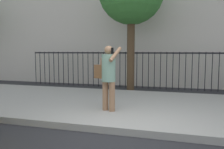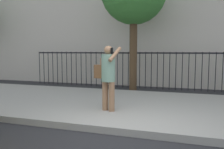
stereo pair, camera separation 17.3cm
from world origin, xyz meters
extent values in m
plane|color=#28282B|center=(0.00, 0.00, 0.00)|extent=(60.00, 60.00, 0.00)
cube|color=#9E9B93|center=(0.00, 2.20, 0.07)|extent=(28.00, 4.40, 0.15)
cube|color=black|center=(0.00, 5.90, 1.55)|extent=(12.00, 0.04, 0.06)
cylinder|color=black|center=(-6.00, 5.90, 0.80)|extent=(0.03, 0.03, 1.60)
cylinder|color=black|center=(-5.74, 5.90, 0.80)|extent=(0.03, 0.03, 1.60)
cylinder|color=black|center=(-5.49, 5.90, 0.80)|extent=(0.03, 0.03, 1.60)
cylinder|color=black|center=(-5.23, 5.90, 0.80)|extent=(0.03, 0.03, 1.60)
cylinder|color=black|center=(-4.98, 5.90, 0.80)|extent=(0.03, 0.03, 1.60)
cylinder|color=black|center=(-4.72, 5.90, 0.80)|extent=(0.03, 0.03, 1.60)
cylinder|color=black|center=(-4.47, 5.90, 0.80)|extent=(0.03, 0.03, 1.60)
cylinder|color=black|center=(-4.21, 5.90, 0.80)|extent=(0.03, 0.03, 1.60)
cylinder|color=black|center=(-3.96, 5.90, 0.80)|extent=(0.03, 0.03, 1.60)
cylinder|color=black|center=(-3.70, 5.90, 0.80)|extent=(0.03, 0.03, 1.60)
cylinder|color=black|center=(-3.45, 5.90, 0.80)|extent=(0.03, 0.03, 1.60)
cylinder|color=black|center=(-3.19, 5.90, 0.80)|extent=(0.03, 0.03, 1.60)
cylinder|color=black|center=(-2.94, 5.90, 0.80)|extent=(0.03, 0.03, 1.60)
cylinder|color=black|center=(-2.68, 5.90, 0.80)|extent=(0.03, 0.03, 1.60)
cylinder|color=black|center=(-2.43, 5.90, 0.80)|extent=(0.03, 0.03, 1.60)
cylinder|color=black|center=(-2.17, 5.90, 0.80)|extent=(0.03, 0.03, 1.60)
cylinder|color=black|center=(-1.91, 5.90, 0.80)|extent=(0.03, 0.03, 1.60)
cylinder|color=black|center=(-1.66, 5.90, 0.80)|extent=(0.03, 0.03, 1.60)
cylinder|color=black|center=(-1.40, 5.90, 0.80)|extent=(0.03, 0.03, 1.60)
cylinder|color=black|center=(-1.15, 5.90, 0.80)|extent=(0.03, 0.03, 1.60)
cylinder|color=black|center=(-0.89, 5.90, 0.80)|extent=(0.03, 0.03, 1.60)
cylinder|color=black|center=(-0.64, 5.90, 0.80)|extent=(0.03, 0.03, 1.60)
cylinder|color=black|center=(-0.38, 5.90, 0.80)|extent=(0.03, 0.03, 1.60)
cylinder|color=black|center=(-0.13, 5.90, 0.80)|extent=(0.03, 0.03, 1.60)
cylinder|color=black|center=(0.13, 5.90, 0.80)|extent=(0.03, 0.03, 1.60)
cylinder|color=black|center=(0.38, 5.90, 0.80)|extent=(0.03, 0.03, 1.60)
cylinder|color=black|center=(0.64, 5.90, 0.80)|extent=(0.03, 0.03, 1.60)
cylinder|color=black|center=(0.89, 5.90, 0.80)|extent=(0.03, 0.03, 1.60)
cylinder|color=black|center=(1.15, 5.90, 0.80)|extent=(0.03, 0.03, 1.60)
cylinder|color=black|center=(1.40, 5.90, 0.80)|extent=(0.03, 0.03, 1.60)
cylinder|color=black|center=(1.66, 5.90, 0.80)|extent=(0.03, 0.03, 1.60)
cylinder|color=black|center=(1.91, 5.90, 0.80)|extent=(0.03, 0.03, 1.60)
cylinder|color=black|center=(2.17, 5.90, 0.80)|extent=(0.03, 0.03, 1.60)
cylinder|color=black|center=(2.43, 5.90, 0.80)|extent=(0.03, 0.03, 1.60)
cylinder|color=#936B4C|center=(-0.67, 1.20, 0.52)|extent=(0.15, 0.15, 0.74)
cylinder|color=#936B4C|center=(-0.86, 1.27, 0.52)|extent=(0.15, 0.15, 0.74)
cylinder|color=gray|center=(-0.76, 1.24, 1.22)|extent=(0.43, 0.43, 0.67)
sphere|color=#936B4C|center=(-0.76, 1.24, 1.66)|extent=(0.21, 0.21, 0.21)
cylinder|color=#936B4C|center=(-0.57, 1.17, 1.56)|extent=(0.23, 0.48, 0.37)
cylinder|color=#936B4C|center=(-0.95, 1.30, 1.20)|extent=(0.09, 0.09, 0.51)
cube|color=black|center=(-0.64, 1.13, 1.64)|extent=(0.07, 0.03, 0.15)
cube|color=brown|center=(-1.01, 1.32, 1.12)|extent=(0.32, 0.24, 0.34)
cylinder|color=#4C3823|center=(-0.98, 4.96, 1.62)|extent=(0.30, 0.30, 3.24)
camera|label=1|loc=(0.94, -4.31, 1.64)|focal=37.86mm
camera|label=2|loc=(1.11, -4.26, 1.64)|focal=37.86mm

